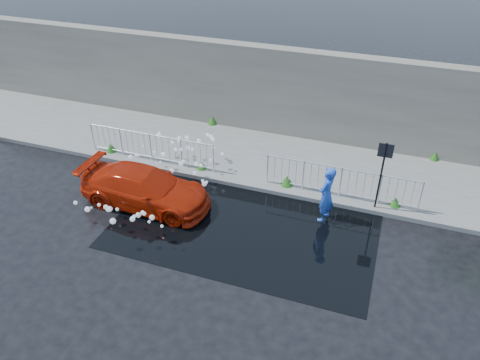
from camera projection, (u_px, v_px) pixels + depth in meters
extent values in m
plane|color=black|center=(218.00, 242.00, 13.90)|extent=(90.00, 90.00, 0.00)
cube|color=slate|center=(267.00, 158.00, 17.79)|extent=(30.00, 4.00, 0.15)
cube|color=slate|center=(250.00, 186.00, 16.21)|extent=(30.00, 0.25, 0.16)
cube|color=#656255|center=(284.00, 92.00, 18.52)|extent=(30.00, 0.60, 3.50)
cube|color=black|center=(245.00, 225.00, 14.54)|extent=(8.00, 5.00, 0.01)
cylinder|color=black|center=(380.00, 179.00, 14.48)|extent=(0.06, 0.06, 2.50)
cube|color=black|center=(386.00, 151.00, 13.93)|extent=(0.45, 0.04, 0.45)
cylinder|color=silver|center=(93.00, 136.00, 17.95)|extent=(0.05, 0.05, 1.10)
cylinder|color=silver|center=(213.00, 159.00, 16.56)|extent=(0.05, 0.05, 1.10)
cylinder|color=silver|center=(149.00, 135.00, 16.97)|extent=(5.00, 0.04, 0.04)
cylinder|color=silver|center=(152.00, 157.00, 17.49)|extent=(5.00, 0.04, 0.04)
cylinder|color=silver|center=(268.00, 168.00, 16.01)|extent=(0.05, 0.05, 1.10)
cylinder|color=silver|center=(421.00, 197.00, 14.62)|extent=(0.05, 0.05, 1.10)
cylinder|color=silver|center=(343.00, 168.00, 15.03)|extent=(5.00, 0.04, 0.04)
cylinder|color=silver|center=(339.00, 193.00, 15.55)|extent=(5.00, 0.04, 0.04)
cone|color=#1B5015|center=(111.00, 147.00, 18.00)|extent=(0.40, 0.40, 0.34)
cone|color=#1B5015|center=(202.00, 165.00, 16.97)|extent=(0.36, 0.36, 0.29)
cone|color=#1B5015|center=(287.00, 180.00, 16.06)|extent=(0.44, 0.44, 0.36)
cone|color=#1B5015|center=(395.00, 202.00, 15.07)|extent=(0.38, 0.38, 0.31)
cone|color=#1B5015|center=(213.00, 120.00, 19.98)|extent=(0.42, 0.42, 0.36)
cone|color=#1B5015|center=(435.00, 156.00, 17.49)|extent=(0.34, 0.34, 0.32)
sphere|color=white|center=(213.00, 139.00, 16.98)|extent=(0.15, 0.15, 0.15)
sphere|color=white|center=(199.00, 141.00, 16.93)|extent=(0.17, 0.17, 0.17)
sphere|color=white|center=(213.00, 148.00, 16.62)|extent=(0.14, 0.14, 0.14)
sphere|color=white|center=(154.00, 152.00, 16.88)|extent=(0.11, 0.11, 0.11)
sphere|color=white|center=(211.00, 160.00, 16.46)|extent=(0.11, 0.11, 0.11)
sphere|color=white|center=(198.00, 184.00, 15.84)|extent=(0.08, 0.08, 0.08)
sphere|color=white|center=(196.00, 164.00, 16.33)|extent=(0.14, 0.14, 0.14)
sphere|color=white|center=(160.00, 132.00, 17.65)|extent=(0.07, 0.07, 0.07)
sphere|color=white|center=(181.00, 164.00, 16.35)|extent=(0.17, 0.17, 0.17)
sphere|color=white|center=(163.00, 154.00, 16.70)|extent=(0.18, 0.18, 0.18)
sphere|color=white|center=(193.00, 149.00, 16.62)|extent=(0.12, 0.12, 0.12)
sphere|color=white|center=(157.00, 163.00, 16.44)|extent=(0.07, 0.07, 0.07)
sphere|color=white|center=(138.00, 155.00, 16.84)|extent=(0.10, 0.10, 0.10)
sphere|color=white|center=(131.00, 157.00, 16.70)|extent=(0.18, 0.18, 0.18)
sphere|color=white|center=(172.00, 171.00, 16.34)|extent=(0.16, 0.16, 0.16)
sphere|color=white|center=(187.00, 138.00, 17.14)|extent=(0.16, 0.16, 0.16)
sphere|color=white|center=(163.00, 137.00, 17.49)|extent=(0.06, 0.06, 0.06)
sphere|color=white|center=(183.00, 161.00, 16.56)|extent=(0.11, 0.11, 0.11)
sphere|color=white|center=(159.00, 135.00, 17.30)|extent=(0.18, 0.18, 0.18)
sphere|color=white|center=(194.00, 173.00, 16.21)|extent=(0.14, 0.14, 0.14)
sphere|color=white|center=(179.00, 141.00, 17.24)|extent=(0.14, 0.14, 0.14)
sphere|color=white|center=(148.00, 178.00, 16.45)|extent=(0.10, 0.10, 0.10)
sphere|color=white|center=(203.00, 181.00, 15.96)|extent=(0.10, 0.10, 0.10)
sphere|color=white|center=(211.00, 137.00, 17.10)|extent=(0.15, 0.15, 0.15)
sphere|color=white|center=(143.00, 146.00, 17.11)|extent=(0.08, 0.08, 0.08)
sphere|color=white|center=(132.00, 164.00, 16.79)|extent=(0.11, 0.11, 0.11)
sphere|color=white|center=(181.00, 150.00, 16.81)|extent=(0.12, 0.12, 0.12)
sphere|color=white|center=(176.00, 150.00, 16.87)|extent=(0.14, 0.14, 0.14)
sphere|color=white|center=(204.00, 184.00, 15.77)|extent=(0.17, 0.17, 0.17)
sphere|color=white|center=(160.00, 162.00, 16.67)|extent=(0.09, 0.09, 0.09)
sphere|color=white|center=(136.00, 155.00, 16.80)|extent=(0.13, 0.13, 0.13)
sphere|color=white|center=(201.00, 165.00, 16.16)|extent=(0.14, 0.14, 0.14)
sphere|color=white|center=(172.00, 142.00, 17.29)|extent=(0.10, 0.10, 0.10)
sphere|color=white|center=(207.00, 182.00, 15.88)|extent=(0.10, 0.10, 0.10)
sphere|color=white|center=(188.00, 148.00, 16.84)|extent=(0.17, 0.17, 0.17)
sphere|color=white|center=(179.00, 138.00, 17.42)|extent=(0.14, 0.14, 0.14)
sphere|color=white|center=(174.00, 143.00, 17.22)|extent=(0.08, 0.08, 0.08)
sphere|color=white|center=(148.00, 180.00, 16.33)|extent=(0.10, 0.10, 0.10)
sphere|color=white|center=(207.00, 135.00, 17.19)|extent=(0.12, 0.12, 0.12)
sphere|color=white|center=(222.00, 154.00, 16.60)|extent=(0.13, 0.13, 0.13)
sphere|color=white|center=(124.00, 171.00, 16.44)|extent=(0.07, 0.07, 0.07)
sphere|color=white|center=(144.00, 214.00, 13.80)|extent=(0.12, 0.12, 0.12)
sphere|color=white|center=(152.00, 217.00, 13.50)|extent=(0.16, 0.16, 0.16)
sphere|color=white|center=(143.00, 213.00, 13.42)|extent=(0.12, 0.12, 0.12)
sphere|color=white|center=(75.00, 203.00, 14.32)|extent=(0.13, 0.13, 0.13)
sphere|color=white|center=(99.00, 205.00, 14.57)|extent=(0.11, 0.11, 0.11)
sphere|color=white|center=(113.00, 221.00, 13.18)|extent=(0.18, 0.18, 0.18)
sphere|color=white|center=(87.00, 209.00, 14.08)|extent=(0.17, 0.17, 0.17)
sphere|color=white|center=(162.00, 226.00, 13.23)|extent=(0.09, 0.09, 0.09)
sphere|color=white|center=(91.00, 208.00, 13.52)|extent=(0.06, 0.06, 0.06)
sphere|color=white|center=(110.00, 209.00, 13.91)|extent=(0.15, 0.15, 0.15)
sphere|color=white|center=(149.00, 222.00, 13.24)|extent=(0.09, 0.09, 0.09)
sphere|color=white|center=(88.00, 209.00, 14.05)|extent=(0.07, 0.07, 0.07)
sphere|color=white|center=(108.00, 209.00, 14.28)|extent=(0.17, 0.17, 0.17)
sphere|color=white|center=(106.00, 207.00, 13.57)|extent=(0.14, 0.14, 0.14)
sphere|color=white|center=(132.00, 219.00, 13.22)|extent=(0.16, 0.16, 0.16)
sphere|color=white|center=(138.00, 215.00, 13.70)|extent=(0.16, 0.16, 0.16)
sphere|color=white|center=(134.00, 216.00, 14.18)|extent=(0.11, 0.11, 0.11)
sphere|color=white|center=(117.00, 209.00, 14.68)|extent=(0.11, 0.11, 0.11)
imported|color=#B51F07|center=(145.00, 188.00, 15.14)|extent=(4.36, 1.83, 1.26)
imported|color=blue|center=(326.00, 194.00, 14.30)|extent=(0.63, 0.79, 1.89)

